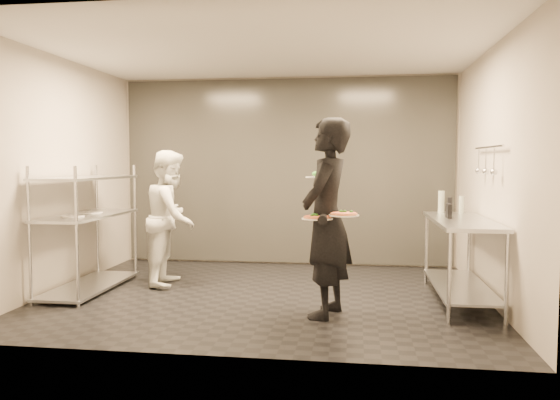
# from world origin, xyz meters

# --- Properties ---
(room_shell) EXTENTS (5.00, 4.00, 2.80)m
(room_shell) POSITION_xyz_m (0.00, 1.18, 1.40)
(room_shell) COLOR black
(room_shell) RESTS_ON ground
(pass_rack) EXTENTS (0.60, 1.60, 1.50)m
(pass_rack) POSITION_xyz_m (-2.15, -0.00, 0.77)
(pass_rack) COLOR silver
(pass_rack) RESTS_ON ground
(prep_counter) EXTENTS (0.60, 1.80, 0.92)m
(prep_counter) POSITION_xyz_m (2.18, 0.00, 0.63)
(prep_counter) COLOR silver
(prep_counter) RESTS_ON ground
(utensil_rail) EXTENTS (0.07, 1.20, 0.31)m
(utensil_rail) POSITION_xyz_m (2.43, -0.00, 1.55)
(utensil_rail) COLOR silver
(utensil_rail) RESTS_ON room_shell
(waiter) EXTENTS (0.63, 0.81, 1.98)m
(waiter) POSITION_xyz_m (0.75, -0.73, 0.99)
(waiter) COLOR black
(waiter) RESTS_ON ground
(chef) EXTENTS (0.70, 0.86, 1.68)m
(chef) POSITION_xyz_m (-1.27, 0.44, 0.84)
(chef) COLOR white
(chef) RESTS_ON ground
(pizza_plate_near) EXTENTS (0.30, 0.30, 0.05)m
(pizza_plate_near) POSITION_xyz_m (0.67, -0.93, 1.01)
(pizza_plate_near) COLOR silver
(pizza_plate_near) RESTS_ON waiter
(pizza_plate_far) EXTENTS (0.29, 0.29, 0.05)m
(pizza_plate_far) POSITION_xyz_m (0.93, -0.96, 1.05)
(pizza_plate_far) COLOR silver
(pizza_plate_far) RESTS_ON waiter
(salad_plate) EXTENTS (0.25, 0.25, 0.07)m
(salad_plate) POSITION_xyz_m (0.63, -0.40, 1.40)
(salad_plate) COLOR silver
(salad_plate) RESTS_ON waiter
(pos_monitor) EXTENTS (0.05, 0.22, 0.16)m
(pos_monitor) POSITION_xyz_m (2.06, 0.10, 1.00)
(pos_monitor) COLOR black
(pos_monitor) RESTS_ON prep_counter
(bottle_green) EXTENTS (0.08, 0.08, 0.27)m
(bottle_green) POSITION_xyz_m (2.07, 0.74, 1.05)
(bottle_green) COLOR #93A092
(bottle_green) RESTS_ON prep_counter
(bottle_clear) EXTENTS (0.06, 0.06, 0.21)m
(bottle_clear) POSITION_xyz_m (2.30, 0.68, 1.03)
(bottle_clear) COLOR #93A092
(bottle_clear) RESTS_ON prep_counter
(bottle_dark) EXTENTS (0.06, 0.06, 0.20)m
(bottle_dark) POSITION_xyz_m (2.15, 0.56, 1.02)
(bottle_dark) COLOR black
(bottle_dark) RESTS_ON prep_counter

